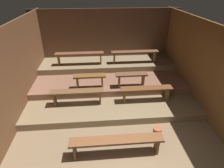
# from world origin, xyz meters

# --- Properties ---
(ground) EXTENTS (6.22, 6.21, 0.08)m
(ground) POSITION_xyz_m (0.00, 2.71, -0.04)
(ground) COLOR #7C6348
(wall_back) EXTENTS (6.22, 0.06, 2.68)m
(wall_back) POSITION_xyz_m (0.00, 5.44, 1.34)
(wall_back) COLOR brown
(wall_back) RESTS_ON ground
(wall_left) EXTENTS (0.06, 6.21, 2.68)m
(wall_left) POSITION_xyz_m (-2.74, 2.71, 1.34)
(wall_left) COLOR brown
(wall_left) RESTS_ON ground
(wall_right) EXTENTS (0.06, 6.21, 2.68)m
(wall_right) POSITION_xyz_m (2.74, 2.71, 1.34)
(wall_right) COLOR brown
(wall_right) RESTS_ON ground
(platform_lower) EXTENTS (5.42, 3.92, 0.22)m
(platform_lower) POSITION_xyz_m (0.00, 3.45, 0.11)
(platform_lower) COLOR #7E684A
(platform_lower) RESTS_ON ground
(platform_middle) EXTENTS (5.42, 2.74, 0.22)m
(platform_middle) POSITION_xyz_m (0.00, 4.04, 0.33)
(platform_middle) COLOR brown
(platform_middle) RESTS_ON platform_lower
(platform_upper) EXTENTS (5.42, 1.33, 0.22)m
(platform_upper) POSITION_xyz_m (0.00, 4.75, 0.55)
(platform_upper) COLOR #827051
(platform_upper) RESTS_ON platform_middle
(bench_floor_center) EXTENTS (2.17, 0.29, 0.48)m
(bench_floor_center) POSITION_xyz_m (-0.07, 0.51, 0.40)
(bench_floor_center) COLOR brown
(bench_floor_center) RESTS_ON ground
(bench_lower_left) EXTENTS (1.64, 0.29, 0.48)m
(bench_lower_left) POSITION_xyz_m (-1.08, 2.38, 0.61)
(bench_lower_left) COLOR brown
(bench_lower_left) RESTS_ON platform_lower
(bench_lower_right) EXTENTS (1.64, 0.29, 0.48)m
(bench_lower_right) POSITION_xyz_m (1.08, 2.38, 0.61)
(bench_lower_right) COLOR brown
(bench_lower_right) RESTS_ON platform_lower
(bench_middle_left) EXTENTS (1.06, 0.29, 0.48)m
(bench_middle_left) POSITION_xyz_m (-0.70, 2.98, 0.81)
(bench_middle_left) COLOR brown
(bench_middle_left) RESTS_ON platform_middle
(bench_middle_right) EXTENTS (1.06, 0.29, 0.48)m
(bench_middle_right) POSITION_xyz_m (0.70, 2.98, 0.81)
(bench_middle_right) COLOR brown
(bench_middle_right) RESTS_ON platform_middle
(bench_upper_left) EXTENTS (1.91, 0.29, 0.48)m
(bench_upper_left) POSITION_xyz_m (-1.11, 4.56, 1.06)
(bench_upper_left) COLOR brown
(bench_upper_left) RESTS_ON platform_upper
(bench_upper_right) EXTENTS (1.91, 0.29, 0.48)m
(bench_upper_right) POSITION_xyz_m (1.11, 4.56, 1.06)
(bench_upper_right) COLOR brown
(bench_upper_right) RESTS_ON platform_upper
(pail_floor) EXTENTS (0.22, 0.22, 0.24)m
(pail_floor) POSITION_xyz_m (1.08, 1.03, 0.12)
(pail_floor) COLOR #9E4C2D
(pail_floor) RESTS_ON ground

